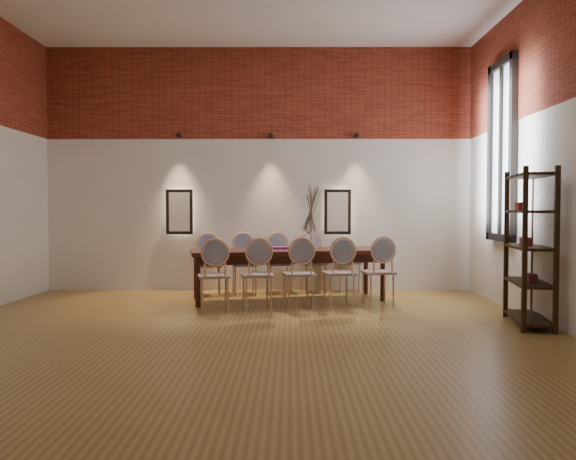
{
  "coord_description": "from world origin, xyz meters",
  "views": [
    {
      "loc": [
        0.52,
        -5.79,
        1.32
      ],
      "look_at": [
        0.49,
        2.05,
        1.05
      ],
      "focal_mm": 35.0,
      "sensor_mm": 36.0,
      "label": 1
    }
  ],
  "objects_px": {
    "dining_table": "(288,275)",
    "bowl": "(260,244)",
    "chair_near_c": "(299,274)",
    "chair_near_e": "(378,272)",
    "chair_far_a": "(208,265)",
    "chair_far_d": "(314,263)",
    "vase": "(311,239)",
    "chair_near_b": "(257,275)",
    "chair_far_c": "(279,264)",
    "shelving_rack": "(529,247)",
    "book": "(279,248)",
    "chair_far_b": "(244,264)",
    "chair_near_d": "(339,273)",
    "chair_near_a": "(214,276)",
    "chair_far_e": "(347,262)"
  },
  "relations": [
    {
      "from": "chair_near_d",
      "to": "chair_far_b",
      "type": "xyz_separation_m",
      "value": [
        -1.39,
        1.22,
        0.0
      ]
    },
    {
      "from": "chair_far_e",
      "to": "chair_near_c",
      "type": "bearing_deg",
      "value": 52.44
    },
    {
      "from": "chair_near_d",
      "to": "shelving_rack",
      "type": "relative_size",
      "value": 0.52
    },
    {
      "from": "chair_near_c",
      "to": "vase",
      "type": "distance_m",
      "value": 0.92
    },
    {
      "from": "chair_far_a",
      "to": "bowl",
      "type": "bearing_deg",
      "value": 131.69
    },
    {
      "from": "chair_near_b",
      "to": "vase",
      "type": "distance_m",
      "value": 1.25
    },
    {
      "from": "chair_near_b",
      "to": "vase",
      "type": "height_order",
      "value": "vase"
    },
    {
      "from": "chair_near_b",
      "to": "chair_far_e",
      "type": "height_order",
      "value": "same"
    },
    {
      "from": "chair_near_d",
      "to": "chair_far_e",
      "type": "height_order",
      "value": "same"
    },
    {
      "from": "dining_table",
      "to": "chair_near_d",
      "type": "relative_size",
      "value": 3.0
    },
    {
      "from": "chair_near_b",
      "to": "chair_near_d",
      "type": "height_order",
      "value": "same"
    },
    {
      "from": "chair_near_a",
      "to": "chair_far_a",
      "type": "bearing_deg",
      "value": 90.0
    },
    {
      "from": "chair_near_c",
      "to": "chair_far_a",
      "type": "distance_m",
      "value": 1.85
    },
    {
      "from": "chair_far_a",
      "to": "book",
      "type": "bearing_deg",
      "value": 150.69
    },
    {
      "from": "dining_table",
      "to": "chair_near_c",
      "type": "relative_size",
      "value": 3.0
    },
    {
      "from": "dining_table",
      "to": "bowl",
      "type": "bearing_deg",
      "value": -173.37
    },
    {
      "from": "chair_near_e",
      "to": "chair_far_b",
      "type": "xyz_separation_m",
      "value": [
        -1.95,
        1.11,
        0.0
      ]
    },
    {
      "from": "chair_near_e",
      "to": "chair_far_a",
      "type": "distance_m",
      "value": 2.69
    },
    {
      "from": "chair_far_a",
      "to": "vase",
      "type": "distance_m",
      "value": 1.7
    },
    {
      "from": "chair_near_c",
      "to": "chair_near_e",
      "type": "bearing_deg",
      "value": -0.0
    },
    {
      "from": "chair_near_c",
      "to": "chair_near_e",
      "type": "relative_size",
      "value": 1.0
    },
    {
      "from": "chair_far_c",
      "to": "shelving_rack",
      "type": "distance_m",
      "value": 3.88
    },
    {
      "from": "chair_near_b",
      "to": "chair_far_a",
      "type": "distance_m",
      "value": 1.57
    },
    {
      "from": "chair_far_d",
      "to": "bowl",
      "type": "height_order",
      "value": "chair_far_d"
    },
    {
      "from": "dining_table",
      "to": "chair_far_b",
      "type": "height_order",
      "value": "chair_far_b"
    },
    {
      "from": "shelving_rack",
      "to": "chair_near_a",
      "type": "bearing_deg",
      "value": 176.95
    },
    {
      "from": "vase",
      "to": "chair_far_c",
      "type": "bearing_deg",
      "value": 126.66
    },
    {
      "from": "dining_table",
      "to": "vase",
      "type": "relative_size",
      "value": 9.4
    },
    {
      "from": "chair_near_b",
      "to": "chair_near_c",
      "type": "relative_size",
      "value": 1.0
    },
    {
      "from": "bowl",
      "to": "book",
      "type": "height_order",
      "value": "bowl"
    },
    {
      "from": "chair_near_b",
      "to": "book",
      "type": "distance_m",
      "value": 1.05
    },
    {
      "from": "book",
      "to": "chair_near_b",
      "type": "bearing_deg",
      "value": -105.68
    },
    {
      "from": "chair_far_b",
      "to": "chair_far_e",
      "type": "distance_m",
      "value": 1.69
    },
    {
      "from": "chair_far_a",
      "to": "chair_near_c",
      "type": "bearing_deg",
      "value": 127.56
    },
    {
      "from": "shelving_rack",
      "to": "chair_near_e",
      "type": "bearing_deg",
      "value": 149.78
    },
    {
      "from": "chair_near_b",
      "to": "chair_near_d",
      "type": "relative_size",
      "value": 1.0
    },
    {
      "from": "chair_far_a",
      "to": "vase",
      "type": "bearing_deg",
      "value": 153.59
    },
    {
      "from": "chair_near_c",
      "to": "bowl",
      "type": "relative_size",
      "value": 3.92
    },
    {
      "from": "chair_far_b",
      "to": "chair_far_a",
      "type": "bearing_deg",
      "value": 0.0
    },
    {
      "from": "chair_near_a",
      "to": "shelving_rack",
      "type": "relative_size",
      "value": 0.52
    },
    {
      "from": "chair_far_b",
      "to": "chair_far_c",
      "type": "distance_m",
      "value": 0.56
    },
    {
      "from": "chair_near_b",
      "to": "chair_near_e",
      "type": "distance_m",
      "value": 1.69
    },
    {
      "from": "chair_far_c",
      "to": "chair_far_e",
      "type": "xyz_separation_m",
      "value": [
        1.11,
        0.22,
        0.0
      ]
    },
    {
      "from": "chair_near_b",
      "to": "bowl",
      "type": "height_order",
      "value": "chair_near_b"
    },
    {
      "from": "dining_table",
      "to": "shelving_rack",
      "type": "xyz_separation_m",
      "value": [
        2.79,
        -1.79,
        0.53
      ]
    },
    {
      "from": "chair_near_b",
      "to": "vase",
      "type": "xyz_separation_m",
      "value": [
        0.75,
        0.9,
        0.43
      ]
    },
    {
      "from": "chair_far_d",
      "to": "chair_far_e",
      "type": "height_order",
      "value": "same"
    },
    {
      "from": "chair_far_a",
      "to": "chair_far_d",
      "type": "xyz_separation_m",
      "value": [
        1.66,
        0.33,
        0.0
      ]
    },
    {
      "from": "chair_near_b",
      "to": "chair_far_d",
      "type": "bearing_deg",
      "value": 52.44
    },
    {
      "from": "chair_far_b",
      "to": "chair_far_d",
      "type": "height_order",
      "value": "same"
    }
  ]
}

